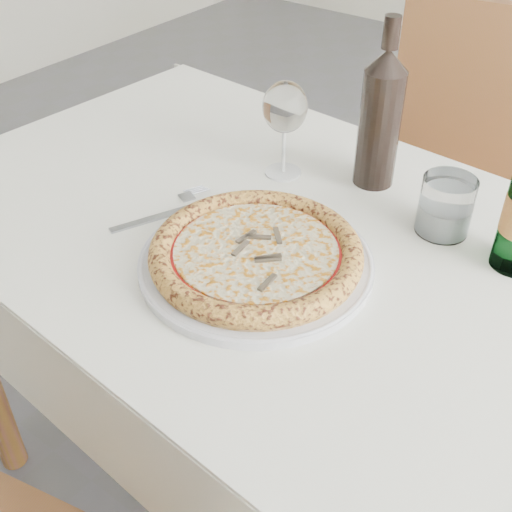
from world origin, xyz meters
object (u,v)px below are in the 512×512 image
object	(u,v)px
pizza	(256,253)
wine_bottle	(380,117)
wine_glass	(285,109)
chair_far	(456,173)
tumbler	(445,209)
dining_table	(291,281)
plate	(256,262)

from	to	relation	value
pizza	wine_bottle	world-z (taller)	wine_bottle
wine_glass	wine_bottle	world-z (taller)	wine_bottle
chair_far	tumbler	world-z (taller)	chair_far
dining_table	pizza	bearing A→B (deg)	-90.00
pizza	wine_glass	xyz separation A→B (m)	(-0.13, 0.25, 0.10)
wine_bottle	pizza	bearing A→B (deg)	-93.50
wine_bottle	tumbler	bearing A→B (deg)	-23.40
wine_glass	chair_far	bearing A→B (deg)	76.72
wine_glass	tumbler	size ratio (longest dim) A/B	1.85
tumbler	pizza	bearing A→B (deg)	-125.77
pizza	wine_glass	size ratio (longest dim) A/B	1.80
chair_far	plate	bearing A→B (deg)	-90.74
plate	wine_glass	size ratio (longest dim) A/B	1.99
dining_table	tumbler	size ratio (longest dim) A/B	14.65
dining_table	plate	size ratio (longest dim) A/B	3.97
pizza	wine_bottle	xyz separation A→B (m)	(0.02, 0.33, 0.10)
tumbler	wine_bottle	distance (m)	0.20
plate	wine_glass	xyz separation A→B (m)	(-0.13, 0.25, 0.12)
dining_table	wine_bottle	size ratio (longest dim) A/B	4.73
plate	wine_bottle	bearing A→B (deg)	86.50
pizza	plate	bearing A→B (deg)	16.22
chair_far	pizza	xyz separation A→B (m)	(-0.01, -0.84, 0.25)
dining_table	plate	xyz separation A→B (m)	(0.00, -0.10, 0.10)
dining_table	chair_far	size ratio (longest dim) A/B	1.51
dining_table	pizza	xyz separation A→B (m)	(-0.00, -0.10, 0.12)
dining_table	wine_glass	bearing A→B (deg)	129.56
chair_far	pizza	distance (m)	0.88
tumbler	wine_bottle	size ratio (longest dim) A/B	0.32
dining_table	tumbler	xyz separation A→B (m)	(0.19, 0.16, 0.14)
chair_far	wine_glass	world-z (taller)	wine_glass
chair_far	tumbler	bearing A→B (deg)	-73.36
plate	tumbler	distance (m)	0.32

